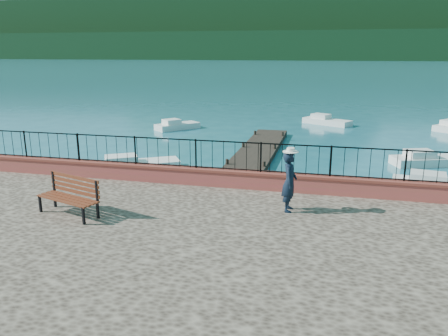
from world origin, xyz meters
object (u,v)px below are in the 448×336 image
at_px(boat_1, 443,183).
at_px(boat_3, 177,124).
at_px(park_bench, 69,204).
at_px(boat_2, 430,157).
at_px(boat_0, 135,162).
at_px(person, 289,182).
at_px(boat_4, 327,119).

xyz_separation_m(boat_1, boat_3, (-15.57, 11.75, 0.00)).
bearing_deg(park_bench, boat_2, 65.93).
height_order(boat_0, boat_2, same).
bearing_deg(person, boat_2, -27.30).
distance_m(park_bench, boat_2, 17.86).
height_order(person, boat_3, person).
xyz_separation_m(person, boat_2, (6.05, 11.51, -1.65)).
bearing_deg(boat_4, boat_3, -125.98).
height_order(boat_2, boat_3, same).
bearing_deg(boat_3, boat_0, -130.21).
relative_size(boat_2, boat_3, 1.15).
distance_m(person, boat_2, 13.11).
bearing_deg(person, boat_4, -1.60).
height_order(park_bench, person, person).
relative_size(person, boat_2, 0.46).
bearing_deg(boat_0, boat_4, 30.03).
bearing_deg(boat_1, boat_2, 95.06).
bearing_deg(boat_3, boat_4, -25.50).
bearing_deg(boat_2, boat_4, 94.22).
distance_m(boat_1, boat_2, 4.76).
relative_size(person, boat_1, 0.44).
xyz_separation_m(person, boat_0, (-8.03, 7.05, -1.65)).
relative_size(park_bench, boat_0, 0.48).
xyz_separation_m(park_bench, person, (5.86, 1.75, 0.54)).
bearing_deg(boat_1, boat_0, -171.20).
bearing_deg(boat_1, boat_4, 116.21).
bearing_deg(boat_1, person, -119.81).
bearing_deg(boat_0, boat_2, -13.87).
relative_size(park_bench, boat_1, 0.52).
height_order(park_bench, boat_0, park_bench).
distance_m(person, boat_1, 8.96).
height_order(boat_3, boat_4, same).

